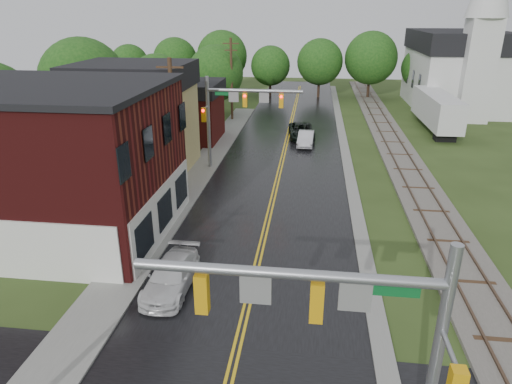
% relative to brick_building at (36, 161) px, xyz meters
% --- Properties ---
extents(main_road, '(10.00, 90.00, 0.02)m').
position_rel_brick_building_xyz_m(main_road, '(12.48, 15.00, -4.15)').
color(main_road, black).
rests_on(main_road, ground).
extents(curb_right, '(0.80, 70.00, 0.12)m').
position_rel_brick_building_xyz_m(curb_right, '(17.88, 20.00, -4.15)').
color(curb_right, gray).
rests_on(curb_right, ground).
extents(sidewalk_left, '(2.40, 50.00, 0.12)m').
position_rel_brick_building_xyz_m(sidewalk_left, '(6.28, 10.00, -4.15)').
color(sidewalk_left, gray).
rests_on(sidewalk_left, ground).
extents(brick_building, '(14.30, 10.30, 8.30)m').
position_rel_brick_building_xyz_m(brick_building, '(0.00, 0.00, 0.00)').
color(brick_building, '#4B1010').
rests_on(brick_building, ground).
extents(yellow_house, '(8.00, 7.00, 6.40)m').
position_rel_brick_building_xyz_m(yellow_house, '(1.48, 11.00, -0.95)').
color(yellow_house, tan).
rests_on(yellow_house, ground).
extents(darkred_building, '(7.00, 6.00, 4.40)m').
position_rel_brick_building_xyz_m(darkred_building, '(2.48, 20.00, -1.95)').
color(darkred_building, '#3F0F0C').
rests_on(darkred_building, ground).
extents(church, '(10.40, 18.40, 20.00)m').
position_rel_brick_building_xyz_m(church, '(32.48, 38.74, 1.68)').
color(church, silver).
rests_on(church, ground).
extents(railroad, '(3.20, 80.00, 0.30)m').
position_rel_brick_building_xyz_m(railroad, '(22.48, 20.00, -4.05)').
color(railroad, '#59544C').
rests_on(railroad, ground).
extents(traffic_signal_near, '(7.34, 0.30, 7.20)m').
position_rel_brick_building_xyz_m(traffic_signal_near, '(15.96, -13.00, 0.82)').
color(traffic_signal_near, gray).
rests_on(traffic_signal_near, ground).
extents(traffic_signal_far, '(7.34, 0.43, 7.20)m').
position_rel_brick_building_xyz_m(traffic_signal_far, '(9.01, 12.00, 0.82)').
color(traffic_signal_far, gray).
rests_on(traffic_signal_far, ground).
extents(utility_pole_b, '(1.80, 0.28, 9.00)m').
position_rel_brick_building_xyz_m(utility_pole_b, '(5.68, 7.00, 0.57)').
color(utility_pole_b, '#382616').
rests_on(utility_pole_b, ground).
extents(utility_pole_c, '(1.80, 0.28, 9.00)m').
position_rel_brick_building_xyz_m(utility_pole_c, '(5.68, 29.00, 0.57)').
color(utility_pole_c, '#382616').
rests_on(utility_pole_c, ground).
extents(tree_left_b, '(7.60, 7.60, 9.69)m').
position_rel_brick_building_xyz_m(tree_left_b, '(-5.36, 16.90, 1.57)').
color(tree_left_b, black).
rests_on(tree_left_b, ground).
extents(tree_left_c, '(6.00, 6.00, 7.65)m').
position_rel_brick_building_xyz_m(tree_left_c, '(-1.36, 24.90, 0.36)').
color(tree_left_c, black).
rests_on(tree_left_c, ground).
extents(tree_left_e, '(6.40, 6.40, 8.16)m').
position_rel_brick_building_xyz_m(tree_left_e, '(3.64, 30.90, 0.66)').
color(tree_left_e, black).
rests_on(tree_left_e, ground).
extents(suv_dark, '(2.89, 5.32, 1.42)m').
position_rel_brick_building_xyz_m(suv_dark, '(13.84, 22.01, -3.44)').
color(suv_dark, black).
rests_on(suv_dark, ground).
extents(sedan_silver, '(1.58, 4.08, 1.33)m').
position_rel_brick_building_xyz_m(sedan_silver, '(14.34, 19.45, -3.49)').
color(sedan_silver, silver).
rests_on(sedan_silver, ground).
extents(pickup_white, '(1.92, 4.55, 1.31)m').
position_rel_brick_building_xyz_m(pickup_white, '(8.91, -5.00, -3.50)').
color(pickup_white, silver).
rests_on(pickup_white, ground).
extents(semi_trailer, '(2.75, 11.79, 3.74)m').
position_rel_brick_building_xyz_m(semi_trailer, '(27.63, 27.13, -1.92)').
color(semi_trailer, black).
rests_on(semi_trailer, ground).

